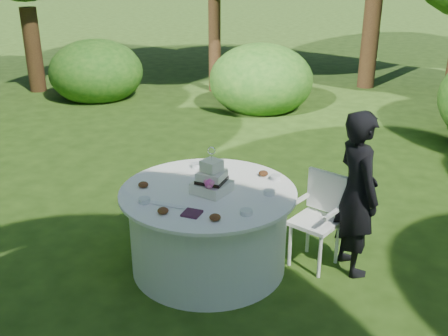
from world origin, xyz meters
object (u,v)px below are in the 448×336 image
(chair, at_px, (320,212))
(napkins, at_px, (192,213))
(guest, at_px, (357,193))
(table, at_px, (208,228))
(cake, at_px, (212,180))

(chair, bearing_deg, napkins, -133.51)
(napkins, xyz_separation_m, chair, (0.86, 0.91, -0.26))
(napkins, relative_size, guest, 0.09)
(chair, bearing_deg, table, -154.85)
(napkins, height_order, table, napkins)
(napkins, bearing_deg, cake, 90.90)
(guest, relative_size, chair, 1.72)
(guest, bearing_deg, table, 74.53)
(napkins, relative_size, chair, 0.16)
(table, bearing_deg, cake, -34.86)
(napkins, bearing_deg, guest, 37.78)
(table, distance_m, cake, 0.50)
(cake, bearing_deg, chair, 28.19)
(table, distance_m, chair, 1.02)
(guest, distance_m, table, 1.35)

